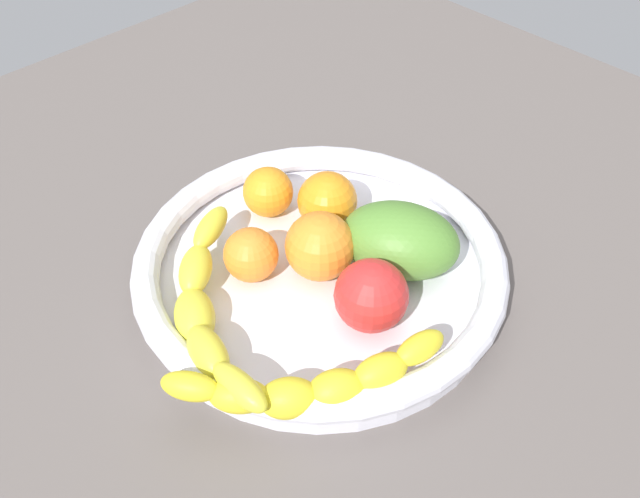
{
  "coord_description": "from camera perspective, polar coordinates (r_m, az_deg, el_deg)",
  "views": [
    {
      "loc": [
        35.57,
        -34.77,
        55.33
      ],
      "look_at": [
        0.0,
        0.0,
        7.9
      ],
      "focal_mm": 40.66,
      "sensor_mm": 36.0,
      "label": 1
    }
  ],
  "objects": [
    {
      "name": "kitchen_counter",
      "position": [
        0.73,
        -0.0,
        -3.62
      ],
      "size": [
        120.0,
        120.0,
        3.0
      ],
      "primitive_type": "cube",
      "color": "#625A56",
      "rests_on": "ground"
    },
    {
      "name": "fruit_bowl",
      "position": [
        0.71,
        -0.0,
        -1.49
      ],
      "size": [
        36.14,
        36.14,
        4.61
      ],
      "color": "silver",
      "rests_on": "kitchen_counter"
    },
    {
      "name": "banana_draped_left",
      "position": [
        0.59,
        -0.72,
        -10.61
      ],
      "size": [
        14.42,
        20.9,
        3.98
      ],
      "color": "yellow",
      "rests_on": "fruit_bowl"
    },
    {
      "name": "banana_draped_right",
      "position": [
        0.65,
        -9.03,
        -4.65
      ],
      "size": [
        21.89,
        14.84,
        4.6
      ],
      "color": "yellow",
      "rests_on": "fruit_bowl"
    },
    {
      "name": "orange_front",
      "position": [
        0.69,
        -5.46,
        -0.46
      ],
      "size": [
        5.31,
        5.31,
        5.31
      ],
      "primitive_type": "sphere",
      "color": "orange",
      "rests_on": "fruit_bowl"
    },
    {
      "name": "orange_mid_left",
      "position": [
        0.68,
        -0.07,
        0.21
      ],
      "size": [
        6.73,
        6.73,
        6.73
      ],
      "primitive_type": "sphere",
      "color": "orange",
      "rests_on": "fruit_bowl"
    },
    {
      "name": "orange_mid_right",
      "position": [
        0.74,
        0.58,
        3.79
      ],
      "size": [
        6.17,
        6.17,
        6.17
      ],
      "primitive_type": "sphere",
      "color": "orange",
      "rests_on": "fruit_bowl"
    },
    {
      "name": "orange_rear",
      "position": [
        0.76,
        -4.11,
        4.51
      ],
      "size": [
        5.3,
        5.3,
        5.3
      ],
      "primitive_type": "sphere",
      "color": "orange",
      "rests_on": "fruit_bowl"
    },
    {
      "name": "mango_green",
      "position": [
        0.69,
        6.32,
        0.69
      ],
      "size": [
        13.96,
        12.62,
        6.98
      ],
      "primitive_type": "ellipsoid",
      "rotation": [
        0.0,
        0.0,
        3.63
      ],
      "color": "#568C34",
      "rests_on": "fruit_bowl"
    },
    {
      "name": "tomato_red",
      "position": [
        0.64,
        4.06,
        -3.69
      ],
      "size": [
        6.71,
        6.71,
        6.71
      ],
      "primitive_type": "sphere",
      "color": "red",
      "rests_on": "fruit_bowl"
    }
  ]
}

